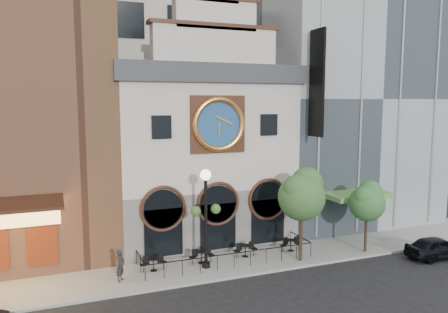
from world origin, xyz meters
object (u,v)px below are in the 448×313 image
object	(u,v)px
bistro_1	(202,256)
bistro_3	(291,244)
bistro_2	(245,250)
tree_right	(367,200)
pedestrian	(120,265)
bistro_0	(153,263)
lamppost	(206,207)
car_right	(438,248)
tree_left	(302,193)

from	to	relation	value
bistro_1	bistro_3	bearing A→B (deg)	-0.59
bistro_2	tree_right	bearing A→B (deg)	-14.13
bistro_2	pedestrian	world-z (taller)	pedestrian
bistro_0	lamppost	bearing A→B (deg)	-11.36
bistro_1	lamppost	size ratio (longest dim) A/B	0.27
bistro_0	car_right	xyz separation A→B (m)	(17.43, -4.20, 0.10)
bistro_3	tree_right	world-z (taller)	tree_right
bistro_2	bistro_1	bearing A→B (deg)	-178.91
bistro_1	tree_right	world-z (taller)	tree_right
car_right	tree_right	distance (m)	5.27
bistro_2	bistro_3	bearing A→B (deg)	-2.12
bistro_3	lamppost	world-z (taller)	lamppost
bistro_1	tree_right	distance (m)	11.31
bistro_1	car_right	world-z (taller)	car_right
bistro_2	lamppost	bearing A→B (deg)	-164.64
bistro_2	tree_right	world-z (taller)	tree_right
bistro_3	bistro_0	bearing A→B (deg)	-179.54
bistro_1	bistro_2	world-z (taller)	same
bistro_3	tree_left	world-z (taller)	tree_left
bistro_3	tree_right	size ratio (longest dim) A/B	0.34
pedestrian	lamppost	xyz separation A→B (m)	(5.02, 0.15, 2.76)
car_right	tree_left	bearing A→B (deg)	78.91
bistro_3	pedestrian	bearing A→B (deg)	-175.73
car_right	pedestrian	size ratio (longest dim) A/B	2.34
tree_left	bistro_1	bearing A→B (deg)	163.47
pedestrian	tree_right	bearing A→B (deg)	-63.53
car_right	pedestrian	xyz separation A→B (m)	(-19.43, 3.44, 0.33)
bistro_1	tree_left	size ratio (longest dim) A/B	0.27
lamppost	tree_right	size ratio (longest dim) A/B	1.26
lamppost	tree_left	bearing A→B (deg)	-15.12
pedestrian	car_right	bearing A→B (deg)	-69.91
tree_right	tree_left	bearing A→B (deg)	178.22
bistro_1	tree_right	xyz separation A→B (m)	(10.74, -1.91, 2.96)
car_right	tree_left	xyz separation A→B (m)	(-8.52, 2.58, 3.68)
pedestrian	bistro_0	bearing A→B (deg)	-38.93
bistro_2	lamppost	xyz separation A→B (m)	(-2.92, -0.80, 3.19)
car_right	lamppost	xyz separation A→B (m)	(-14.40, 3.59, 3.09)
car_right	tree_right	bearing A→B (deg)	62.37
bistro_0	lamppost	world-z (taller)	lamppost
bistro_0	car_right	distance (m)	17.93
bistro_2	tree_left	xyz separation A→B (m)	(2.96, -1.81, 3.78)
car_right	lamppost	bearing A→B (deg)	81.78
bistro_3	tree_left	size ratio (longest dim) A/B	0.27
bistro_1	bistro_2	size ratio (longest dim) A/B	1.00
bistro_2	bistro_0	bearing A→B (deg)	-178.14
car_right	pedestrian	distance (m)	19.73
bistro_1	tree_left	distance (m)	7.24
pedestrian	bistro_3	bearing A→B (deg)	-55.60
bistro_0	pedestrian	world-z (taller)	pedestrian
lamppost	bistro_3	bearing A→B (deg)	0.93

